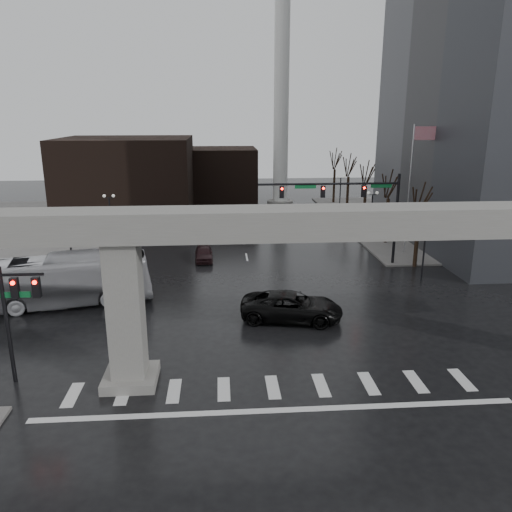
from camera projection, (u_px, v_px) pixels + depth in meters
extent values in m
plane|color=black|center=(271.00, 377.00, 25.39)|extent=(160.00, 160.00, 0.00)
cube|color=slate|center=(450.00, 221.00, 61.71)|extent=(28.00, 36.00, 0.15)
cube|color=slate|center=(17.00, 228.00, 58.04)|extent=(28.00, 36.00, 0.15)
cube|color=gray|center=(272.00, 223.00, 23.18)|extent=(48.00, 2.20, 1.40)
cube|color=gray|center=(126.00, 314.00, 23.89)|extent=(1.60, 1.60, 7.30)
cube|color=gray|center=(131.00, 377.00, 24.83)|extent=(2.60, 2.60, 0.50)
cube|color=black|center=(128.00, 178.00, 63.28)|extent=(16.00, 14.00, 10.00)
cube|color=black|center=(222.00, 176.00, 73.99)|extent=(10.00, 10.00, 8.00)
cylinder|color=white|center=(281.00, 97.00, 65.77)|extent=(2.00, 2.00, 30.00)
cylinder|color=gray|center=(280.00, 205.00, 69.74)|extent=(3.60, 3.60, 1.20)
cylinder|color=black|center=(396.00, 220.00, 43.21)|extent=(0.24, 0.24, 8.00)
cylinder|color=black|center=(329.00, 184.00, 41.90)|extent=(12.00, 0.18, 0.18)
cube|color=black|center=(364.00, 191.00, 42.30)|extent=(0.35, 0.30, 1.00)
cube|color=black|center=(323.00, 192.00, 42.05)|extent=(0.35, 0.30, 1.00)
cube|color=black|center=(282.00, 192.00, 41.80)|extent=(0.35, 0.30, 1.00)
sphere|color=#FF0C05|center=(364.00, 188.00, 42.04)|extent=(0.20, 0.20, 0.20)
cube|color=#0E622E|center=(381.00, 186.00, 42.28)|extent=(1.80, 0.05, 0.35)
cube|color=#0E622E|center=(305.00, 186.00, 41.82)|extent=(1.80, 0.05, 0.35)
cylinder|color=black|center=(7.00, 326.00, 24.14)|extent=(0.20, 0.20, 6.00)
cylinder|color=black|center=(22.00, 275.00, 23.49)|extent=(2.00, 0.14, 0.14)
cube|color=black|center=(15.00, 288.00, 23.64)|extent=(0.35, 0.30, 1.00)
cube|color=black|center=(36.00, 287.00, 23.71)|extent=(0.35, 0.30, 1.00)
cube|color=#0E622E|center=(14.00, 295.00, 23.73)|extent=(1.60, 0.05, 0.30)
cylinder|color=silver|center=(409.00, 191.00, 45.88)|extent=(0.12, 0.12, 12.00)
cube|color=#B01227|center=(425.00, 133.00, 44.52)|extent=(2.00, 0.03, 1.20)
cylinder|color=black|center=(424.00, 253.00, 39.10)|extent=(0.14, 0.14, 4.80)
cube|color=black|center=(427.00, 223.00, 38.45)|extent=(0.90, 0.06, 0.06)
sphere|color=silver|center=(421.00, 221.00, 38.36)|extent=(0.32, 0.32, 0.32)
sphere|color=silver|center=(433.00, 221.00, 38.43)|extent=(0.32, 0.32, 0.32)
cylinder|color=black|center=(371.00, 217.00, 52.52)|extent=(0.14, 0.14, 4.80)
cube|color=black|center=(373.00, 195.00, 51.87)|extent=(0.90, 0.06, 0.06)
sphere|color=silver|center=(369.00, 193.00, 51.78)|extent=(0.32, 0.32, 0.32)
sphere|color=silver|center=(377.00, 193.00, 51.85)|extent=(0.32, 0.32, 0.32)
cylinder|color=black|center=(340.00, 196.00, 65.94)|extent=(0.14, 0.14, 4.80)
cube|color=black|center=(341.00, 178.00, 65.29)|extent=(0.90, 0.06, 0.06)
sphere|color=silver|center=(338.00, 176.00, 65.21)|extent=(0.32, 0.32, 0.32)
sphere|color=silver|center=(344.00, 176.00, 65.27)|extent=(0.32, 0.32, 0.32)
cylinder|color=black|center=(72.00, 260.00, 37.19)|extent=(0.14, 0.14, 4.80)
cube|color=black|center=(69.00, 229.00, 36.55)|extent=(0.90, 0.06, 0.06)
sphere|color=silver|center=(62.00, 226.00, 36.46)|extent=(0.32, 0.32, 0.32)
sphere|color=silver|center=(75.00, 226.00, 36.52)|extent=(0.32, 0.32, 0.32)
cylinder|color=black|center=(111.00, 221.00, 50.62)|extent=(0.14, 0.14, 4.80)
cube|color=black|center=(109.00, 198.00, 49.97)|extent=(0.90, 0.06, 0.06)
sphere|color=silver|center=(104.00, 196.00, 49.88)|extent=(0.32, 0.32, 0.32)
sphere|color=silver|center=(113.00, 196.00, 49.94)|extent=(0.32, 0.32, 0.32)
cylinder|color=black|center=(133.00, 198.00, 64.04)|extent=(0.14, 0.14, 4.80)
cube|color=black|center=(132.00, 180.00, 63.39)|extent=(0.90, 0.06, 0.06)
sphere|color=silver|center=(128.00, 178.00, 63.30)|extent=(0.32, 0.32, 0.32)
sphere|color=silver|center=(135.00, 178.00, 63.36)|extent=(0.32, 0.32, 0.32)
cylinder|color=black|center=(417.00, 241.00, 43.04)|extent=(0.34, 0.34, 4.55)
cylinder|color=black|center=(421.00, 198.00, 42.01)|extent=(0.12, 1.52, 2.98)
cylinder|color=black|center=(425.00, 200.00, 42.35)|extent=(0.83, 1.14, 2.51)
cylinder|color=black|center=(387.00, 221.00, 50.69)|extent=(0.34, 0.34, 4.66)
cylinder|color=black|center=(389.00, 184.00, 49.64)|extent=(0.12, 1.55, 3.05)
cylinder|color=black|center=(393.00, 186.00, 49.98)|extent=(0.85, 1.16, 2.57)
cylinder|color=black|center=(364.00, 207.00, 58.35)|extent=(0.34, 0.34, 4.76)
cylinder|color=black|center=(367.00, 173.00, 57.27)|extent=(0.12, 1.59, 3.11)
cylinder|color=black|center=(370.00, 175.00, 57.61)|extent=(0.86, 1.18, 2.62)
cylinder|color=black|center=(347.00, 195.00, 66.00)|extent=(0.34, 0.34, 4.87)
cylinder|color=black|center=(349.00, 165.00, 64.90)|extent=(0.12, 1.62, 3.18)
cylinder|color=black|center=(352.00, 167.00, 65.24)|extent=(0.88, 1.20, 2.68)
cylinder|color=black|center=(334.00, 187.00, 73.66)|extent=(0.34, 0.34, 4.97)
cylinder|color=black|center=(335.00, 158.00, 72.53)|extent=(0.12, 1.65, 3.25)
cylinder|color=black|center=(338.00, 160.00, 72.88)|extent=(0.89, 1.23, 2.74)
imported|color=black|center=(292.00, 307.00, 32.17)|extent=(6.99, 4.20, 1.82)
imported|color=#AFAEB3|center=(56.00, 281.00, 34.39)|extent=(13.18, 5.54, 3.58)
imported|color=black|center=(204.00, 253.00, 45.28)|extent=(1.70, 3.95, 1.33)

